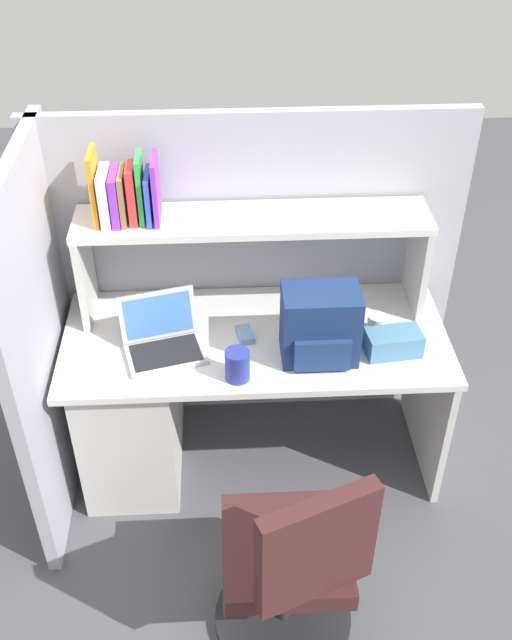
{
  "coord_description": "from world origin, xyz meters",
  "views": [
    {
      "loc": [
        -0.12,
        -2.38,
        2.64
      ],
      "look_at": [
        0.0,
        -0.05,
        0.85
      ],
      "focal_mm": 41.33,
      "sensor_mm": 36.0,
      "label": 1
    }
  ],
  "objects_px": {
    "laptop": "(163,339)",
    "paper_cup": "(376,324)",
    "snack_canister": "(237,365)",
    "tissue_box": "(393,343)",
    "office_chair": "(292,572)",
    "backpack": "(320,326)",
    "computer_mouse": "(245,335)"
  },
  "relations": [
    {
      "from": "laptop",
      "to": "paper_cup",
      "type": "bearing_deg",
      "value": 4.13
    },
    {
      "from": "snack_canister",
      "to": "paper_cup",
      "type": "bearing_deg",
      "value": 23.52
    },
    {
      "from": "laptop",
      "to": "tissue_box",
      "type": "relative_size",
      "value": 1.66
    },
    {
      "from": "paper_cup",
      "to": "office_chair",
      "type": "xyz_separation_m",
      "value": [
        -0.42,
        -0.9,
        -0.38
      ]
    },
    {
      "from": "laptop",
      "to": "office_chair",
      "type": "height_order",
      "value": "laptop"
    },
    {
      "from": "backpack",
      "to": "office_chair",
      "type": "height_order",
      "value": "backpack"
    },
    {
      "from": "office_chair",
      "to": "snack_canister",
      "type": "bearing_deg",
      "value": -97.5
    },
    {
      "from": "paper_cup",
      "to": "tissue_box",
      "type": "bearing_deg",
      "value": -72.28
    },
    {
      "from": "laptop",
      "to": "tissue_box",
      "type": "xyz_separation_m",
      "value": [
        0.92,
        -0.07,
        -0.0
      ]
    },
    {
      "from": "computer_mouse",
      "to": "office_chair",
      "type": "relative_size",
      "value": 0.11
    },
    {
      "from": "computer_mouse",
      "to": "tissue_box",
      "type": "relative_size",
      "value": 0.47
    },
    {
      "from": "tissue_box",
      "to": "laptop",
      "type": "bearing_deg",
      "value": 168.89
    },
    {
      "from": "laptop",
      "to": "tissue_box",
      "type": "distance_m",
      "value": 0.93
    },
    {
      "from": "snack_canister",
      "to": "backpack",
      "type": "bearing_deg",
      "value": 20.08
    },
    {
      "from": "paper_cup",
      "to": "tissue_box",
      "type": "relative_size",
      "value": 0.38
    },
    {
      "from": "backpack",
      "to": "computer_mouse",
      "type": "xyz_separation_m",
      "value": [
        -0.29,
        0.13,
        -0.13
      ]
    },
    {
      "from": "backpack",
      "to": "computer_mouse",
      "type": "height_order",
      "value": "backpack"
    },
    {
      "from": "computer_mouse",
      "to": "office_chair",
      "type": "distance_m",
      "value": 0.96
    },
    {
      "from": "laptop",
      "to": "office_chair",
      "type": "distance_m",
      "value": 1.03
    },
    {
      "from": "snack_canister",
      "to": "laptop",
      "type": "bearing_deg",
      "value": 147.02
    },
    {
      "from": "paper_cup",
      "to": "laptop",
      "type": "bearing_deg",
      "value": -175.87
    },
    {
      "from": "office_chair",
      "to": "backpack",
      "type": "bearing_deg",
      "value": -124.04
    },
    {
      "from": "snack_canister",
      "to": "computer_mouse",
      "type": "bearing_deg",
      "value": 81.05
    },
    {
      "from": "backpack",
      "to": "snack_canister",
      "type": "distance_m",
      "value": 0.36
    },
    {
      "from": "laptop",
      "to": "backpack",
      "type": "relative_size",
      "value": 1.2
    },
    {
      "from": "snack_canister",
      "to": "office_chair",
      "type": "relative_size",
      "value": 0.14
    },
    {
      "from": "paper_cup",
      "to": "office_chair",
      "type": "height_order",
      "value": "office_chair"
    },
    {
      "from": "laptop",
      "to": "tissue_box",
      "type": "bearing_deg",
      "value": -4.37
    },
    {
      "from": "laptop",
      "to": "paper_cup",
      "type": "relative_size",
      "value": 4.39
    },
    {
      "from": "office_chair",
      "to": "paper_cup",
      "type": "bearing_deg",
      "value": -137.07
    },
    {
      "from": "computer_mouse",
      "to": "snack_canister",
      "type": "xyz_separation_m",
      "value": [
        -0.04,
        -0.25,
        0.05
      ]
    },
    {
      "from": "paper_cup",
      "to": "snack_canister",
      "type": "bearing_deg",
      "value": -156.48
    }
  ]
}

